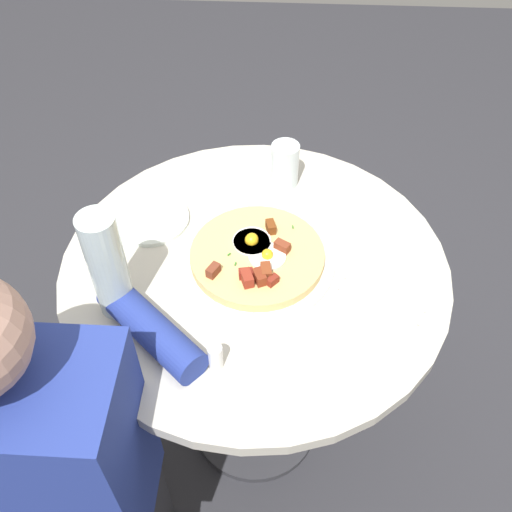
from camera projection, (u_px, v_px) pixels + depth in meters
The scene contains 12 objects.
ground_plane at pixel (255, 422), 1.81m from camera, with size 6.00×6.00×0.00m, color #2D2D33.
dining_table at pixel (255, 312), 1.39m from camera, with size 0.85×0.85×0.76m.
person_seated at pixel (61, 486), 1.18m from camera, with size 0.50×0.46×1.14m.
pizza_plate at pixel (257, 260), 1.25m from camera, with size 0.34×0.34×0.01m, color white.
breakfast_pizza at pixel (257, 254), 1.24m from camera, with size 0.29×0.29×0.05m.
bread_plate at pixel (152, 219), 1.34m from camera, with size 0.17×0.17×0.01m, color silver.
napkin at pixel (381, 299), 1.19m from camera, with size 0.17×0.14×0.00m, color white.
fork at pixel (378, 304), 1.17m from camera, with size 0.18×0.01×0.01m, color silver.
knife at pixel (385, 292), 1.19m from camera, with size 0.18×0.01×0.01m, color silver.
water_glass at pixel (285, 165), 1.40m from camera, with size 0.07×0.07×0.11m, color silver.
water_bottle at pixel (108, 266), 1.09m from camera, with size 0.07×0.07×0.25m, color silver.
salt_shaker at pixel (215, 357), 1.06m from camera, with size 0.03×0.03×0.06m, color white.
Camera 1 is at (-0.05, 0.84, 1.69)m, focal length 40.50 mm.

